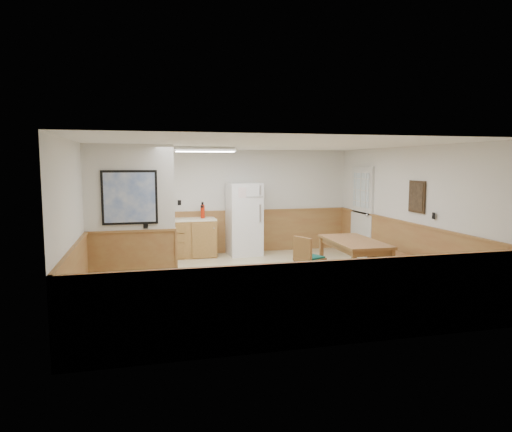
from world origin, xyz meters
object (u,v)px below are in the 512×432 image
object	(u,v)px
dining_table	(354,245)
soap_bottle	(142,216)
fire_extinguisher	(203,211)
dining_bench	(397,259)
dining_chair	(306,256)
refrigerator	(244,219)

from	to	relation	value
dining_table	soap_bottle	xyz separation A→B (m)	(-3.84, 2.85, 0.34)
dining_table	soap_bottle	world-z (taller)	soap_bottle
fire_extinguisher	dining_table	bearing A→B (deg)	-74.26
fire_extinguisher	soap_bottle	world-z (taller)	fire_extinguisher
dining_table	dining_bench	world-z (taller)	dining_table
dining_bench	soap_bottle	size ratio (longest dim) A/B	8.30
dining_chair	fire_extinguisher	distance (m)	3.29
dining_chair	dining_bench	bearing A→B (deg)	-25.08
dining_chair	fire_extinguisher	bearing A→B (deg)	93.36
fire_extinguisher	soap_bottle	bearing A→B (deg)	156.95
dining_table	fire_extinguisher	size ratio (longest dim) A/B	4.42
soap_bottle	dining_chair	bearing A→B (deg)	-44.15
dining_table	soap_bottle	distance (m)	4.79
refrigerator	dining_table	world-z (taller)	refrigerator
refrigerator	dining_chair	world-z (taller)	refrigerator
refrigerator	dining_chair	xyz separation A→B (m)	(0.55, -2.79, -0.36)
dining_chair	fire_extinguisher	xyz separation A→B (m)	(-1.52, 2.86, 0.57)
refrigerator	fire_extinguisher	size ratio (longest dim) A/B	4.52
refrigerator	soap_bottle	xyz separation A→B (m)	(-2.35, 0.03, 0.14)
dining_table	dining_bench	distance (m)	0.97
dining_chair	refrigerator	bearing A→B (deg)	76.44
dining_table	dining_bench	bearing A→B (deg)	2.44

